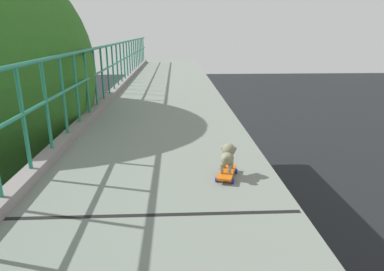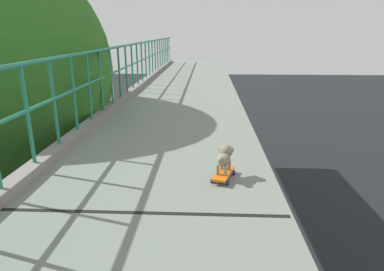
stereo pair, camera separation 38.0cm
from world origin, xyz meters
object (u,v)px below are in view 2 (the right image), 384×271
(toy_skateboard, at_px, (223,174))
(car_silver_fifth, at_px, (8,230))
(city_bus, at_px, (82,98))
(small_dog, at_px, (225,156))

(toy_skateboard, bearing_deg, car_silver_fifth, 137.99)
(toy_skateboard, bearing_deg, city_bus, 114.23)
(city_bus, relative_size, small_dog, 30.74)
(car_silver_fifth, distance_m, small_dog, 11.28)
(city_bus, bearing_deg, toy_skateboard, -65.77)
(small_dog, bearing_deg, car_silver_fifth, 138.23)
(city_bus, xyz_separation_m, small_dog, (10.94, -24.24, 4.16))
(car_silver_fifth, xyz_separation_m, small_dog, (7.35, -6.56, 5.50))
(car_silver_fifth, height_order, city_bus, city_bus)
(toy_skateboard, relative_size, small_dog, 1.38)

